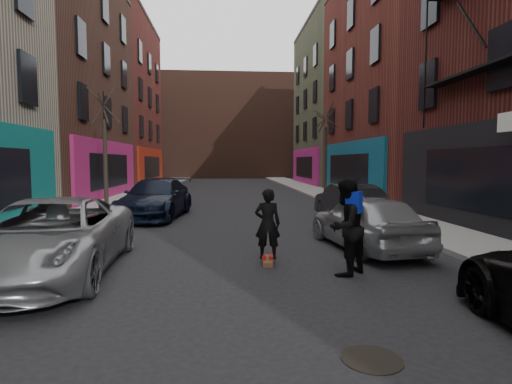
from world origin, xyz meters
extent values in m
cube|color=gray|center=(-6.25, 30.00, 0.07)|extent=(2.50, 84.00, 0.13)
cube|color=gray|center=(6.25, 30.00, 0.07)|extent=(2.50, 84.00, 0.13)
cube|color=#47281E|center=(0.00, 56.00, 7.00)|extent=(40.00, 10.00, 14.00)
imported|color=gray|center=(-3.90, 6.26, 0.76)|extent=(2.85, 5.62, 1.52)
imported|color=black|center=(-3.21, 14.39, 0.78)|extent=(2.74, 5.55, 1.55)
imported|color=#999DA2|center=(3.22, 8.05, 0.73)|extent=(2.22, 4.44, 1.45)
imported|color=black|center=(4.21, 12.65, 0.71)|extent=(1.68, 4.39, 1.43)
cube|color=brown|center=(0.53, 6.81, 0.05)|extent=(0.29, 0.82, 0.10)
imported|color=black|center=(0.53, 6.81, 0.89)|extent=(0.60, 0.42, 1.57)
imported|color=black|center=(1.97, 5.78, 0.96)|extent=(1.18, 1.17, 1.92)
cube|color=#0D22BE|center=(2.09, 5.64, 1.48)|extent=(0.30, 0.32, 0.42)
cylinder|color=black|center=(1.26, 2.38, 0.01)|extent=(0.82, 0.82, 0.01)
camera|label=1|loc=(-0.41, -1.91, 2.27)|focal=28.00mm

